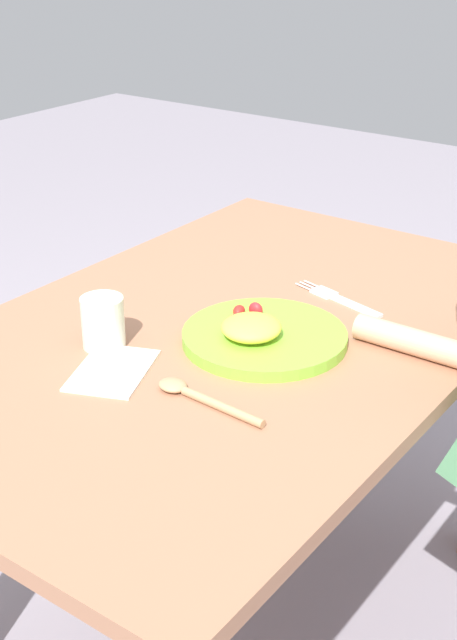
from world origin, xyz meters
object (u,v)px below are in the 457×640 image
(plate, at_px, (262,335))
(drinking_cup, at_px, (103,322))
(fork, at_px, (340,299))
(spoon, at_px, (196,396))

(plate, relative_size, drinking_cup, 3.18)
(drinking_cup, bearing_deg, plate, -51.85)
(fork, xyz_separation_m, spoon, (-0.42, -0.00, 0.00))
(plate, bearing_deg, spoon, -173.34)
(spoon, xyz_separation_m, drinking_cup, (0.05, 0.22, 0.04))
(spoon, distance_m, drinking_cup, 0.23)
(plate, distance_m, drinking_cup, 0.26)
(fork, distance_m, drinking_cup, 0.44)
(fork, relative_size, drinking_cup, 2.33)
(plate, distance_m, spoon, 0.20)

